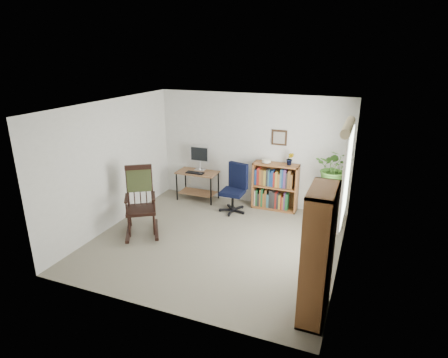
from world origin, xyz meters
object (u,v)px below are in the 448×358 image
at_px(desk, 198,186).
at_px(low_bookshelf, 275,187).
at_px(rocking_chair, 140,201).
at_px(tall_bookshelf, 318,255).
at_px(office_chair, 233,188).

bearing_deg(desk, low_bookshelf, 3.90).
relative_size(desk, rocking_chair, 0.71).
bearing_deg(rocking_chair, desk, 49.86).
distance_m(desk, low_bookshelf, 1.77).
height_order(rocking_chair, tall_bookshelf, tall_bookshelf).
bearing_deg(office_chair, desk, 173.16).
xyz_separation_m(desk, rocking_chair, (-0.24, -1.89, 0.31)).
distance_m(office_chair, low_bookshelf, 0.92).
distance_m(office_chair, tall_bookshelf, 3.40).
bearing_deg(low_bookshelf, rocking_chair, -134.86).
bearing_deg(office_chair, tall_bookshelf, -38.17).
bearing_deg(rocking_chair, tall_bookshelf, -51.54).
distance_m(desk, tall_bookshelf, 4.35).
height_order(desk, low_bookshelf, low_bookshelf).
bearing_deg(desk, rocking_chair, -97.34).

